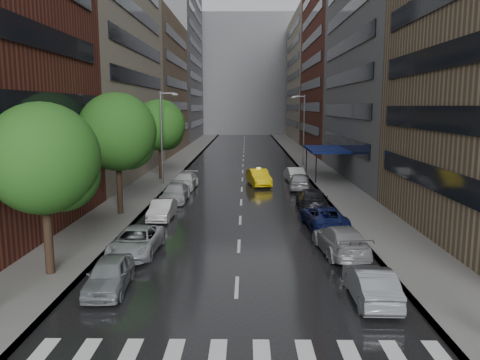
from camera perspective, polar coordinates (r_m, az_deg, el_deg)
name	(u,v)px	position (r m, az deg, el deg)	size (l,w,h in m)	color
ground	(235,331)	(17.10, -0.67, -17.95)	(220.00, 220.00, 0.00)	gray
road	(243,162)	(65.70, 0.40, 2.24)	(14.00, 140.00, 0.01)	black
sidewalk_left	(179,161)	(66.36, -7.40, 2.30)	(4.00, 140.00, 0.15)	gray
sidewalk_right	(307,161)	(66.25, 8.21, 2.27)	(4.00, 140.00, 0.15)	gray
buildings_left	(146,52)	(76.06, -11.33, 15.06)	(8.00, 108.00, 38.00)	maroon
buildings_right	(344,57)	(73.77, 12.57, 14.47)	(8.05, 109.10, 36.00)	#937A5B
building_far	(245,76)	(133.49, 0.59, 12.56)	(40.00, 14.00, 32.00)	slate
tree_near	(43,159)	(22.45, -22.88, 2.40)	(4.99, 4.99, 7.96)	#382619
tree_mid	(117,132)	(33.85, -14.73, 5.68)	(5.46, 5.46, 8.71)	#382619
tree_far	(160,125)	(49.56, -9.77, 6.62)	(5.31, 5.31, 8.46)	#382619
taxi	(259,177)	(46.02, 2.28, 0.33)	(1.71, 4.92, 1.62)	yellow
parked_cars_left	(164,207)	(33.49, -9.24, -3.25)	(2.45, 29.31, 1.50)	gray
parked_cars_right	(316,205)	(34.06, 9.20, -2.98)	(2.72, 34.80, 1.59)	slate
street_lamp_left	(162,136)	(46.05, -9.44, 5.33)	(1.74, 0.22, 9.00)	gray
street_lamp_right	(303,129)	(60.75, 7.72, 6.23)	(1.74, 0.22, 9.00)	gray
awning	(326,149)	(51.18, 10.43, 3.69)	(4.00, 8.00, 3.12)	navy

